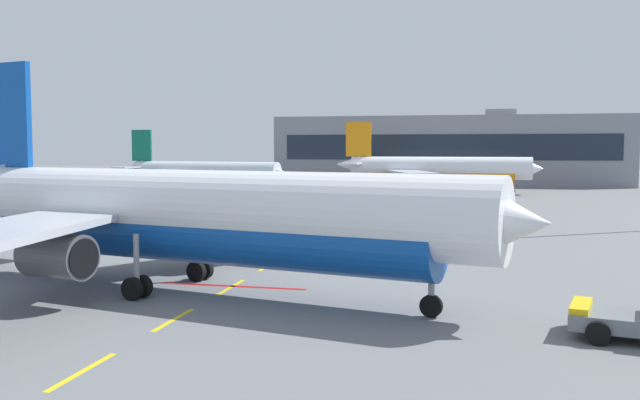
% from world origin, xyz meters
% --- Properties ---
extents(ground, '(400.00, 400.00, 0.00)m').
position_xyz_m(ground, '(40.00, 40.00, 0.00)').
color(ground, slate).
extents(apron_paint_markings, '(8.00, 97.63, 0.01)m').
position_xyz_m(apron_paint_markings, '(18.00, 38.47, 0.00)').
color(apron_paint_markings, yellow).
rests_on(apron_paint_markings, ground).
extents(airliner_foreground, '(34.57, 33.79, 12.20)m').
position_xyz_m(airliner_foreground, '(16.49, 20.31, 3.95)').
color(airliner_foreground, white).
rests_on(airliner_foreground, ground).
extents(airliner_mid_left, '(28.95, 28.47, 10.16)m').
position_xyz_m(airliner_mid_left, '(-11.20, 88.24, 3.29)').
color(airliner_mid_left, silver).
rests_on(airliner_mid_left, ground).
extents(airliner_far_center, '(32.76, 32.69, 11.52)m').
position_xyz_m(airliner_far_center, '(24.18, 99.54, 3.73)').
color(airliner_far_center, white).
rests_on(airliner_far_center, ground).
extents(terminal_satellite, '(68.19, 25.93, 15.06)m').
position_xyz_m(terminal_satellite, '(24.86, 133.84, 6.74)').
color(terminal_satellite, gray).
rests_on(terminal_satellite, ground).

